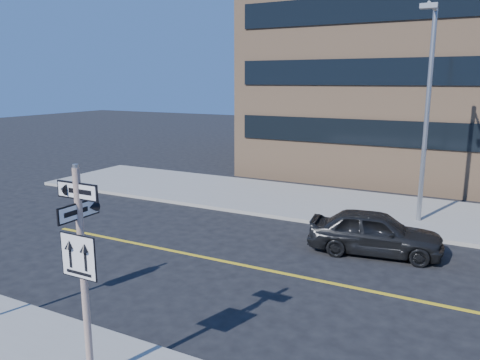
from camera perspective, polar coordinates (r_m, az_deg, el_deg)
The scene contains 5 objects.
ground at distance 11.48m, azimuth -8.34°, elevation -17.17°, with size 120.00×120.00×0.00m, color black.
sign_pole at distance 8.75m, azimuth -18.68°, elevation -9.68°, with size 0.92×0.92×4.06m.
parked_car_a at distance 15.98m, azimuth 16.12°, elevation -6.14°, with size 4.26×1.71×1.45m, color black.
streetlight_a at distance 18.91m, azimuth 21.86°, elevation 8.69°, with size 0.55×2.25×8.00m.
building_brick at distance 33.45m, azimuth 21.71°, elevation 17.10°, with size 18.00×18.00×18.00m, color #A57E5B.
Camera 1 is at (6.03, -8.03, 5.58)m, focal length 35.00 mm.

